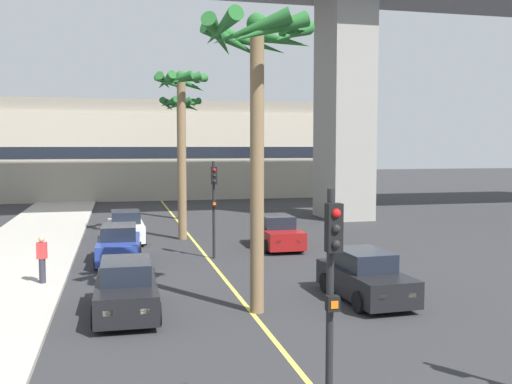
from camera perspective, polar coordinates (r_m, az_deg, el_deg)
lane_stripe_center at (r=26.56m, az=-5.01°, el=-6.05°), size 0.14×56.00×0.01m
pier_building_backdrop at (r=56.34m, az=-9.55°, el=4.00°), size 35.59×8.04×8.96m
car_queue_front at (r=19.04m, az=10.53°, el=-8.14°), size 1.96×4.16×1.56m
car_queue_second at (r=28.03m, az=2.05°, el=-3.99°), size 1.88×4.12×1.56m
car_queue_third at (r=25.25m, az=-13.17°, el=-5.05°), size 1.94×4.16×1.56m
car_queue_fourth at (r=30.57m, az=-12.53°, el=-3.39°), size 1.92×4.14×1.56m
car_queue_fifth at (r=17.58m, az=-12.50°, el=-9.23°), size 1.87×4.12×1.56m
traffic_light_median_near at (r=9.40m, az=7.36°, el=-8.76°), size 0.24×0.37×4.20m
traffic_light_median_far at (r=25.18m, az=-4.11°, el=-0.40°), size 0.24×0.37×4.20m
palm_tree_near_median at (r=39.10m, az=-7.34°, el=6.35°), size 2.85×2.88×8.13m
palm_tree_mid_median at (r=30.59m, az=-7.28°, el=8.13°), size 2.82×2.82×8.68m
palm_tree_far_median at (r=17.00m, az=0.10°, el=11.86°), size 3.41×3.41×8.60m
pedestrian_mid_block at (r=21.56m, az=-20.07°, el=-6.10°), size 0.34×0.22×1.62m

